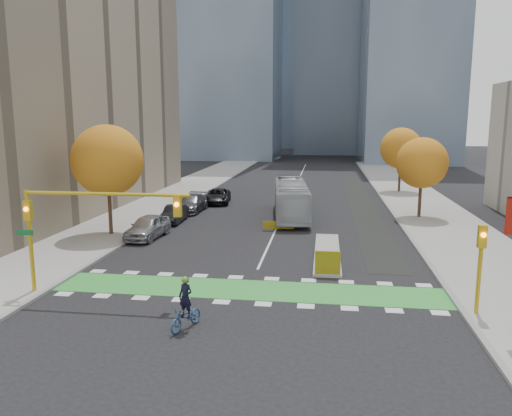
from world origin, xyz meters
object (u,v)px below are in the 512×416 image
(bus, at_px, (291,199))
(traffic_signal_west, at_px, (78,215))
(tree_east_far, at_px, (401,148))
(tree_west, at_px, (107,160))
(parked_car_d, at_px, (218,196))
(cyclist, at_px, (186,311))
(parked_car_a, at_px, (148,227))
(parked_car_b, at_px, (174,214))
(parked_car_c, at_px, (191,203))
(traffic_signal_east, at_px, (481,256))
(tree_east_near, at_px, (422,163))
(hazard_board, at_px, (328,263))

(bus, bearing_deg, traffic_signal_west, -118.45)
(tree_east_far, xyz_separation_m, bus, (-11.67, -17.07, -3.61))
(tree_west, bearing_deg, parked_car_d, 72.90)
(tree_west, xyz_separation_m, tree_east_far, (24.50, 26.00, -0.38))
(cyclist, height_order, parked_car_a, cyclist)
(parked_car_b, bearing_deg, tree_west, -121.65)
(bus, bearing_deg, cyclist, -102.38)
(parked_car_c, bearing_deg, traffic_signal_east, -48.09)
(cyclist, bearing_deg, tree_east_near, 83.41)
(traffic_signal_east, distance_m, parked_car_d, 33.19)
(cyclist, xyz_separation_m, parked_car_d, (-5.42, 31.09, -0.01))
(traffic_signal_west, bearing_deg, parked_car_b, 92.74)
(traffic_signal_west, xyz_separation_m, bus, (8.76, 21.44, -2.40))
(parked_car_a, height_order, parked_car_b, parked_car_a)
(bus, distance_m, parked_car_d, 10.43)
(parked_car_c, bearing_deg, cyclist, -73.20)
(tree_west, bearing_deg, tree_east_near, 22.62)
(hazard_board, xyz_separation_m, traffic_signal_east, (6.50, -4.71, 1.93))
(parked_car_b, bearing_deg, parked_car_c, 87.42)
(tree_west, relative_size, parked_car_c, 1.50)
(cyclist, height_order, parked_car_d, cyclist)
(tree_west, distance_m, tree_east_far, 35.73)
(tree_west, height_order, parked_car_c, tree_west)
(traffic_signal_east, relative_size, bus, 0.35)
(bus, bearing_deg, tree_east_near, -0.77)
(traffic_signal_west, xyz_separation_m, parked_car_d, (0.69, 27.99, -3.30))
(parked_car_b, xyz_separation_m, parked_car_c, (0.11, 5.00, 0.09))
(parked_car_a, distance_m, parked_car_b, 5.86)
(tree_east_far, bearing_deg, cyclist, -108.98)
(tree_east_far, bearing_deg, parked_car_b, -136.05)
(traffic_signal_east, height_order, parked_car_b, traffic_signal_east)
(traffic_signal_west, bearing_deg, parked_car_c, 91.86)
(hazard_board, bearing_deg, bus, 100.73)
(tree_east_far, xyz_separation_m, traffic_signal_east, (-2.00, -38.51, -2.51))
(tree_east_near, relative_size, traffic_signal_west, 0.83)
(tree_east_far, xyz_separation_m, traffic_signal_west, (-20.43, -38.51, -1.21))
(traffic_signal_east, relative_size, parked_car_c, 0.75)
(tree_east_near, distance_m, parked_car_d, 20.43)
(parked_car_a, relative_size, parked_car_d, 0.93)
(bus, bearing_deg, tree_east_far, 49.41)
(cyclist, xyz_separation_m, parked_car_c, (-6.86, 26.09, 0.04))
(traffic_signal_west, xyz_separation_m, parked_car_a, (-1.07, 12.14, -3.19))
(cyclist, height_order, parked_car_c, cyclist)
(traffic_signal_west, bearing_deg, tree_east_far, 62.05)
(traffic_signal_west, relative_size, bus, 0.73)
(tree_west, relative_size, bus, 0.70)
(cyclist, bearing_deg, tree_east_far, 92.76)
(tree_east_far, distance_m, cyclist, 44.24)
(traffic_signal_east, bearing_deg, traffic_signal_west, -179.99)
(cyclist, distance_m, bus, 24.71)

